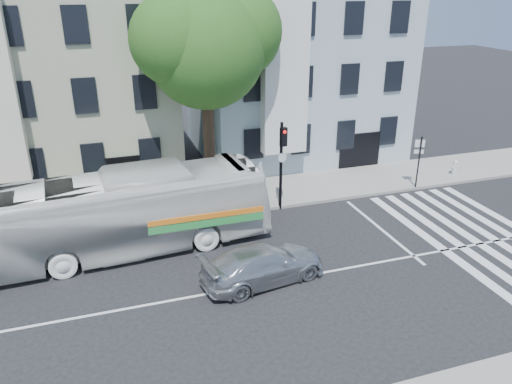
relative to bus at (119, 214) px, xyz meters
name	(u,v)px	position (x,y,z in m)	size (l,w,h in m)	color
ground	(264,284)	(4.79, -4.17, -1.71)	(120.00, 120.00, 0.00)	black
sidewalk_far	(214,200)	(4.79, 3.83, -1.64)	(80.00, 4.00, 0.15)	gray
building_left	(57,77)	(-2.21, 10.83, 3.79)	(12.00, 10.00, 11.00)	#A2A389
building_right	(292,65)	(11.79, 10.83, 3.79)	(12.00, 10.00, 11.00)	#A4B7C3
street_tree	(205,41)	(4.85, 4.56, 6.12)	(7.30, 5.90, 11.10)	#2D2116
bus	(119,214)	(0.00, 0.00, 0.00)	(12.30, 2.88, 3.43)	silver
sedan	(263,264)	(4.84, -3.94, -1.02)	(4.77, 1.94, 1.38)	silver
hedge	(173,207)	(2.55, 2.63, -1.21)	(8.50, 0.84, 0.70)	#2A5C1D
traffic_signal	(282,155)	(7.71, 1.77, 1.13)	(0.45, 0.54, 4.40)	black
fire_hydrant	(455,167)	(18.79, 2.90, -1.13)	(0.47, 0.28, 0.85)	beige
far_sign_pole	(419,156)	(15.54, 1.97, 0.19)	(0.49, 0.25, 2.81)	black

